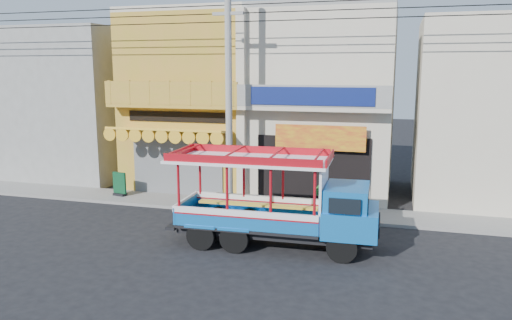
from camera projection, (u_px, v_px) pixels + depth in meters
The scene contains 12 objects.
ground at pixel (226, 241), 16.38m from camera, with size 90.00×90.00×0.00m, color black.
sidewalk at pixel (259, 208), 20.16m from camera, with size 30.00×2.00×0.12m, color slate.
shophouse_left at pixel (202, 100), 24.27m from camera, with size 6.00×7.50×8.24m.
shophouse_right at pixel (325, 102), 22.65m from camera, with size 6.00×6.75×8.24m.
party_pilaster at pixel (241, 108), 20.53m from camera, with size 0.35×0.30×8.00m, color beige.
filler_building_left at pixel (79, 104), 26.26m from camera, with size 6.00×6.00×7.60m, color gray.
filler_building_right at pixel (492, 112), 20.84m from camera, with size 6.00×6.00×7.60m, color beige.
utility_pole at pixel (232, 84), 18.85m from camera, with size 28.00×0.26×9.00m.
songthaew_truck at pixel (289, 202), 15.55m from camera, with size 6.58×2.38×3.04m.
green_sign at pixel (120, 186), 21.80m from camera, with size 0.68×0.42×1.04m.
potted_plant_a at pixel (342, 198), 19.69m from camera, with size 0.80×0.69×0.88m, color #1A5E23.
potted_plant_b at pixel (320, 198), 19.40m from camera, with size 0.56×0.45×1.02m, color #1A5E23.
Camera 1 is at (5.26, -14.77, 5.53)m, focal length 35.00 mm.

